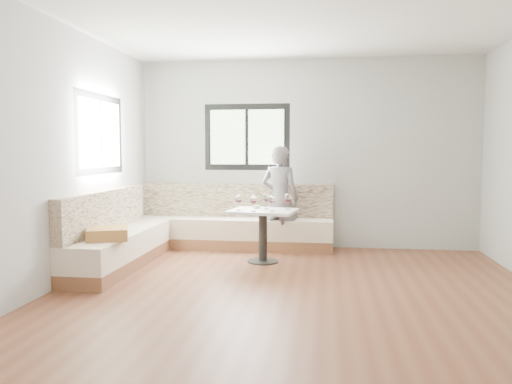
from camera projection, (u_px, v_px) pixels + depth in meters
The scene contains 10 objects.
room at pixel (290, 154), 5.05m from camera, with size 5.01×5.01×2.81m.
banquette at pixel (188, 232), 6.87m from camera, with size 2.90×2.80×0.95m.
table at pixel (263, 223), 6.44m from camera, with size 0.92×0.76×0.68m.
person at pixel (280, 198), 7.17m from camera, with size 0.55×0.36×1.52m, color slate.
olive_ramekin at pixel (256, 207), 6.59m from camera, with size 0.10×0.10×0.04m.
wine_glass_a at pixel (239, 199), 6.35m from camera, with size 0.09×0.09×0.21m.
wine_glass_b at pixel (254, 200), 6.24m from camera, with size 0.09×0.09×0.21m.
wine_glass_c at pixel (272, 200), 6.26m from camera, with size 0.09×0.09×0.21m.
wine_glass_d at pixel (266, 198), 6.51m from camera, with size 0.09×0.09×0.21m.
wine_glass_e at pixel (288, 198), 6.46m from camera, with size 0.09×0.09×0.21m.
Camera 1 is at (0.29, -4.99, 1.44)m, focal length 35.00 mm.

